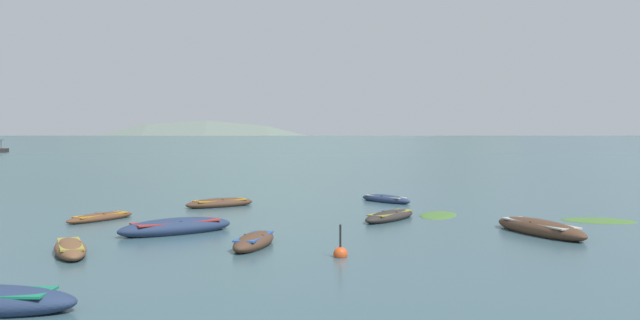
% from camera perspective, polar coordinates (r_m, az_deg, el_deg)
% --- Properties ---
extents(ground_plane, '(6000.00, 6000.00, 0.00)m').
position_cam_1_polar(ground_plane, '(1506.68, -1.07, 2.17)').
color(ground_plane, '#385660').
extents(mountain_1, '(1458.76, 1458.76, 339.89)m').
position_cam_1_polar(mountain_1, '(1837.25, -18.86, 7.38)').
color(mountain_1, '#4C5B56').
rests_on(mountain_1, ground).
extents(mountain_2, '(960.91, 960.91, 368.39)m').
position_cam_1_polar(mountain_2, '(1474.21, -7.04, 9.33)').
color(mountain_2, slate).
rests_on(mountain_2, ground).
extents(mountain_3, '(611.10, 611.10, 188.83)m').
position_cam_1_polar(mountain_3, '(1647.79, 12.58, 5.41)').
color(mountain_3, '#56665B').
rests_on(mountain_3, ground).
extents(mountain_4, '(947.92, 947.92, 282.52)m').
position_cam_1_polar(mountain_4, '(1781.56, 24.53, 6.53)').
color(mountain_4, slate).
rests_on(mountain_4, ground).
extents(rowboat_1, '(1.59, 3.16, 0.54)m').
position_cam_1_polar(rowboat_1, '(21.07, -5.67, -6.94)').
color(rowboat_1, '#4C3323').
rests_on(rowboat_1, ground).
extents(rowboat_2, '(2.78, 3.25, 0.47)m').
position_cam_1_polar(rowboat_2, '(34.61, 5.63, -3.35)').
color(rowboat_2, navy).
rests_on(rowboat_2, ground).
extents(rowboat_3, '(2.91, 3.53, 0.49)m').
position_cam_1_polar(rowboat_3, '(27.51, 5.99, -4.80)').
color(rowboat_3, '#2D2826').
rests_on(rowboat_3, ground).
extents(rowboat_6, '(4.25, 3.50, 0.68)m').
position_cam_1_polar(rowboat_6, '(24.34, -12.21, -5.64)').
color(rowboat_6, navy).
rests_on(rowboat_6, ground).
extents(rowboat_7, '(2.08, 3.38, 0.49)m').
position_cam_1_polar(rowboat_7, '(21.10, -20.58, -7.11)').
color(rowboat_7, brown).
rests_on(rowboat_7, ground).
extents(rowboat_10, '(2.63, 4.65, 0.65)m').
position_cam_1_polar(rowboat_10, '(24.80, 18.27, -5.57)').
color(rowboat_10, '#4C3323').
rests_on(rowboat_10, ground).
extents(rowboat_11, '(3.57, 2.90, 0.51)m').
position_cam_1_polar(rowboat_11, '(32.68, -8.56, -3.68)').
color(rowboat_11, '#4C3323').
rests_on(rowboat_11, ground).
extents(rowboat_12, '(2.43, 3.21, 0.38)m').
position_cam_1_polar(rowboat_12, '(28.68, -18.26, -4.68)').
color(rowboat_12, brown).
rests_on(rowboat_12, ground).
extents(mooring_buoy, '(0.41, 0.41, 1.06)m').
position_cam_1_polar(mooring_buoy, '(19.31, 1.75, -7.99)').
color(mooring_buoy, '#DB4C1E').
rests_on(mooring_buoy, ground).
extents(weed_patch_0, '(3.32, 2.67, 0.14)m').
position_cam_1_polar(weed_patch_0, '(29.37, 22.73, -4.82)').
color(weed_patch_0, '#477033').
rests_on(weed_patch_0, ground).
extents(weed_patch_1, '(2.46, 3.38, 0.14)m').
position_cam_1_polar(weed_patch_1, '(29.36, 10.07, -4.68)').
color(weed_patch_1, '#477033').
rests_on(weed_patch_1, ground).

